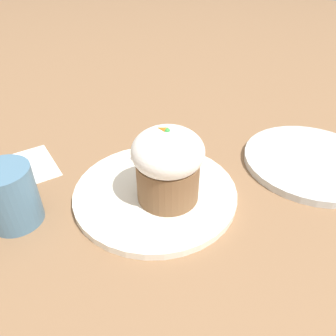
{
  "coord_description": "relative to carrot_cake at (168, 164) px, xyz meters",
  "views": [
    {
      "loc": [
        -0.26,
        0.3,
        0.35
      ],
      "look_at": [
        -0.03,
        -0.0,
        0.07
      ],
      "focal_mm": 35.0,
      "sensor_mm": 36.0,
      "label": 1
    }
  ],
  "objects": [
    {
      "name": "ground_plane",
      "position": [
        0.03,
        0.0,
        -0.07
      ],
      "size": [
        4.0,
        4.0,
        0.0
      ],
      "primitive_type": "plane",
      "color": "#846042"
    },
    {
      "name": "dessert_plate",
      "position": [
        0.03,
        0.0,
        -0.07
      ],
      "size": [
        0.26,
        0.26,
        0.01
      ],
      "color": "white",
      "rests_on": "ground_plane"
    },
    {
      "name": "carrot_cake",
      "position": [
        0.0,
        0.0,
        0.0
      ],
      "size": [
        0.1,
        0.1,
        0.12
      ],
      "color": "brown",
      "rests_on": "dessert_plate"
    },
    {
      "name": "spoon",
      "position": [
        0.03,
        -0.01,
        -0.06
      ],
      "size": [
        0.13,
        0.06,
        0.01
      ],
      "color": "silver",
      "rests_on": "dessert_plate"
    },
    {
      "name": "coffee_cup",
      "position": [
        0.15,
        0.17,
        -0.03
      ],
      "size": [
        0.1,
        0.07,
        0.09
      ],
      "color": "teal",
      "rests_on": "ground_plane"
    },
    {
      "name": "side_plate",
      "position": [
        -0.14,
        -0.24,
        -0.07
      ],
      "size": [
        0.24,
        0.24,
        0.01
      ],
      "color": "silver",
      "rests_on": "ground_plane"
    },
    {
      "name": "paper_napkin",
      "position": [
        0.26,
        0.09,
        -0.07
      ],
      "size": [
        0.14,
        0.13,
        0.0
      ],
      "color": "white",
      "rests_on": "ground_plane"
    }
  ]
}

